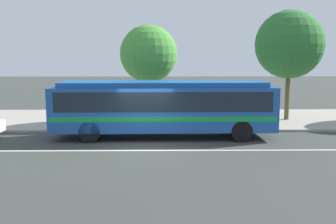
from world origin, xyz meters
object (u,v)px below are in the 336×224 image
(bus_stop_sign, at_px, (234,99))
(street_tree_near_stop, at_px, (149,54))
(pedestrian_waiting_near_sign, at_px, (141,109))
(street_tree_mid_block, at_px, (289,45))
(transit_bus, at_px, (164,105))

(bus_stop_sign, xyz_separation_m, street_tree_near_stop, (-4.58, 2.87, 2.34))
(pedestrian_waiting_near_sign, xyz_separation_m, street_tree_mid_block, (8.75, 2.46, 3.52))
(street_tree_near_stop, distance_m, street_tree_mid_block, 8.40)
(transit_bus, height_order, pedestrian_waiting_near_sign, transit_bus)
(pedestrian_waiting_near_sign, bearing_deg, street_tree_mid_block, 15.71)
(pedestrian_waiting_near_sign, xyz_separation_m, street_tree_near_stop, (0.37, 2.32, 2.96))
(pedestrian_waiting_near_sign, bearing_deg, bus_stop_sign, -6.33)
(pedestrian_waiting_near_sign, bearing_deg, street_tree_near_stop, 81.01)
(bus_stop_sign, bearing_deg, transit_bus, -154.42)
(transit_bus, bearing_deg, bus_stop_sign, 25.58)
(transit_bus, xyz_separation_m, bus_stop_sign, (3.71, 1.77, 0.12))
(street_tree_mid_block, bearing_deg, transit_bus, -147.48)
(bus_stop_sign, distance_m, street_tree_mid_block, 5.65)
(transit_bus, distance_m, street_tree_mid_block, 9.40)
(transit_bus, xyz_separation_m, street_tree_near_stop, (-0.88, 4.64, 2.46))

